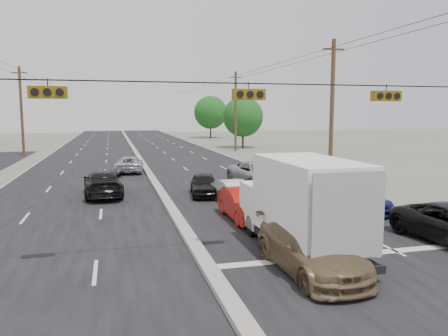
% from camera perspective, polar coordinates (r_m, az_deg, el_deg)
% --- Properties ---
extents(ground, '(200.00, 200.00, 0.00)m').
position_cam_1_polar(ground, '(14.57, -2.67, -12.32)').
color(ground, '#606356').
rests_on(ground, ground).
extents(road_surface, '(20.00, 160.00, 0.02)m').
position_cam_1_polar(road_surface, '(43.81, -10.72, 0.71)').
color(road_surface, black).
rests_on(road_surface, ground).
extents(center_median, '(0.50, 160.00, 0.20)m').
position_cam_1_polar(center_median, '(43.80, -10.72, 0.84)').
color(center_median, gray).
rests_on(center_median, ground).
extents(utility_pole_left_c, '(1.60, 0.30, 10.00)m').
position_cam_1_polar(utility_pole_left_c, '(54.33, -24.94, 6.80)').
color(utility_pole_left_c, '#422D1E').
rests_on(utility_pole_left_c, ground).
extents(utility_pole_right_b, '(1.60, 0.30, 10.00)m').
position_cam_1_polar(utility_pole_right_b, '(32.29, 13.91, 7.43)').
color(utility_pole_right_b, '#422D1E').
rests_on(utility_pole_right_b, ground).
extents(utility_pole_right_c, '(1.60, 0.30, 10.00)m').
position_cam_1_polar(utility_pole_right_c, '(55.59, 1.52, 7.46)').
color(utility_pole_right_c, '#422D1E').
rests_on(utility_pole_right_c, ground).
extents(traffic_signals, '(25.00, 0.30, 0.54)m').
position_cam_1_polar(traffic_signals, '(14.10, 2.85, 9.74)').
color(traffic_signals, black).
rests_on(traffic_signals, ground).
extents(tree_right_mid, '(5.60, 5.60, 7.14)m').
position_cam_1_polar(tree_right_mid, '(61.10, 2.49, 6.71)').
color(tree_right_mid, '#382619').
rests_on(tree_right_mid, ground).
extents(tree_right_far, '(6.40, 6.40, 8.16)m').
position_cam_1_polar(tree_right_far, '(85.54, -1.77, 7.27)').
color(tree_right_far, '#382619').
rests_on(tree_right_far, ground).
extents(box_truck, '(2.37, 6.63, 3.36)m').
position_cam_1_polar(box_truck, '(15.42, 9.95, -4.67)').
color(box_truck, black).
rests_on(box_truck, ground).
extents(tan_sedan, '(2.17, 5.07, 1.46)m').
position_cam_1_polar(tan_sedan, '(13.85, 11.14, -10.32)').
color(tan_sedan, brown).
rests_on(tan_sedan, ground).
extents(red_sedan, '(1.55, 4.35, 1.43)m').
position_cam_1_polar(red_sedan, '(19.98, 2.70, -4.79)').
color(red_sedan, '#A4140A').
rests_on(red_sedan, ground).
extents(queue_car_a, '(2.07, 4.08, 1.33)m').
position_cam_1_polar(queue_car_a, '(25.76, -2.59, -2.19)').
color(queue_car_a, black).
rests_on(queue_car_a, ground).
extents(queue_car_b, '(1.81, 3.90, 1.24)m').
position_cam_1_polar(queue_car_b, '(23.50, 1.30, -3.21)').
color(queue_car_b, '#B9B9BB').
rests_on(queue_car_b, ground).
extents(queue_car_c, '(3.33, 5.97, 1.58)m').
position_cam_1_polar(queue_car_c, '(29.33, 4.51, -0.80)').
color(queue_car_c, '#999BA0').
rests_on(queue_car_c, ground).
extents(queue_car_d, '(2.21, 4.67, 1.32)m').
position_cam_1_polar(queue_car_d, '(22.84, 16.75, -3.72)').
color(queue_car_d, navy).
rests_on(queue_car_d, ground).
extents(queue_car_e, '(2.01, 4.33, 1.44)m').
position_cam_1_polar(queue_car_e, '(26.99, 7.41, -1.69)').
color(queue_car_e, maroon).
rests_on(queue_car_e, ground).
extents(oncoming_near, '(2.47, 5.39, 1.53)m').
position_cam_1_polar(oncoming_near, '(26.56, -15.53, -1.94)').
color(oncoming_near, black).
rests_on(oncoming_near, ground).
extents(oncoming_far, '(2.56, 4.86, 1.30)m').
position_cam_1_polar(oncoming_far, '(36.68, -12.25, 0.45)').
color(oncoming_far, '#A2A5AA').
rests_on(oncoming_far, ground).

